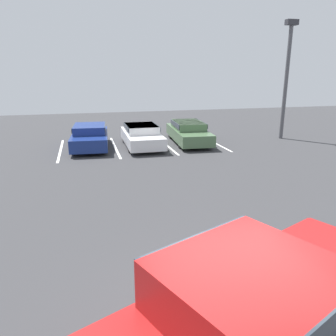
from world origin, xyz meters
TOP-DOWN VIEW (x-y plane):
  - ground_plane at (0.00, 0.00)m, footprint 60.00×60.00m
  - stall_stripe_a at (-3.21, 13.78)m, footprint 0.12×5.27m
  - stall_stripe_b at (-0.37, 13.78)m, footprint 0.12×5.27m
  - stall_stripe_c at (2.47, 13.78)m, footprint 0.12×5.27m
  - stall_stripe_d at (5.32, 13.78)m, footprint 0.12×5.27m
  - pickup_truck at (0.04, -0.78)m, footprint 5.95×4.07m
  - parked_sedan_a at (-1.66, 13.94)m, footprint 2.12×4.38m
  - parked_sedan_b at (1.07, 13.60)m, footprint 1.87×4.41m
  - parked_sedan_c at (3.87, 13.96)m, footprint 2.11×4.87m
  - light_post at (9.79, 13.73)m, footprint 0.70×0.36m

SIDE VIEW (x-z plane):
  - ground_plane at x=0.00m, z-range 0.00..0.00m
  - stall_stripe_a at x=-3.21m, z-range 0.00..0.01m
  - stall_stripe_b at x=-0.37m, z-range 0.00..0.01m
  - stall_stripe_c at x=2.47m, z-range 0.00..0.01m
  - stall_stripe_d at x=5.32m, z-range 0.00..0.01m
  - parked_sedan_b at x=1.07m, z-range 0.05..1.23m
  - parked_sedan_c at x=3.87m, z-range 0.04..1.25m
  - parked_sedan_a at x=-1.66m, z-range 0.04..1.28m
  - pickup_truck at x=0.04m, z-range -0.02..1.80m
  - light_post at x=9.79m, z-range 0.49..7.25m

